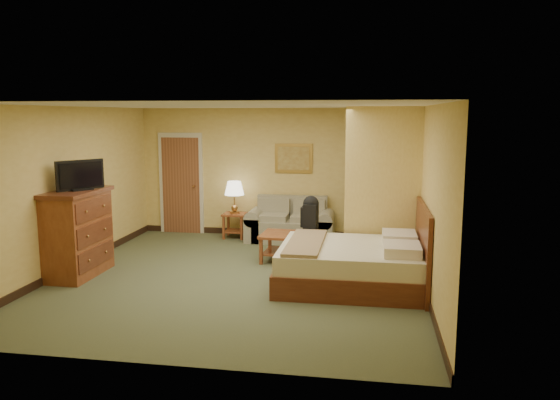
% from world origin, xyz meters
% --- Properties ---
extents(floor, '(6.00, 6.00, 0.00)m').
position_xyz_m(floor, '(0.00, 0.00, 0.00)').
color(floor, '#4D5436').
rests_on(floor, ground).
extents(ceiling, '(6.00, 6.00, 0.00)m').
position_xyz_m(ceiling, '(0.00, 0.00, 2.60)').
color(ceiling, white).
rests_on(ceiling, back_wall).
extents(back_wall, '(5.50, 0.02, 2.60)m').
position_xyz_m(back_wall, '(0.00, 3.00, 1.30)').
color(back_wall, '#DDBA5E').
rests_on(back_wall, floor).
extents(left_wall, '(0.02, 6.00, 2.60)m').
position_xyz_m(left_wall, '(-2.75, 0.00, 1.30)').
color(left_wall, '#DDBA5E').
rests_on(left_wall, floor).
extents(right_wall, '(0.02, 6.00, 2.60)m').
position_xyz_m(right_wall, '(2.75, 0.00, 1.30)').
color(right_wall, '#DDBA5E').
rests_on(right_wall, floor).
extents(partition, '(1.20, 0.15, 2.60)m').
position_xyz_m(partition, '(2.15, 0.93, 1.30)').
color(partition, '#DDBA5E').
rests_on(partition, floor).
extents(door, '(0.94, 0.16, 2.10)m').
position_xyz_m(door, '(-1.95, 2.96, 1.03)').
color(door, beige).
rests_on(door, floor).
extents(baseboard, '(5.50, 0.02, 0.12)m').
position_xyz_m(baseboard, '(0.00, 2.99, 0.06)').
color(baseboard, black).
rests_on(baseboard, floor).
extents(loveseat, '(1.71, 0.80, 0.87)m').
position_xyz_m(loveseat, '(0.42, 2.57, 0.28)').
color(loveseat, gray).
rests_on(loveseat, floor).
extents(side_table, '(0.46, 0.46, 0.50)m').
position_xyz_m(side_table, '(-0.73, 2.65, 0.33)').
color(side_table, brown).
rests_on(side_table, floor).
extents(table_lamp, '(0.39, 0.39, 0.65)m').
position_xyz_m(table_lamp, '(-0.73, 2.65, 0.99)').
color(table_lamp, '#AF7B40').
rests_on(table_lamp, side_table).
extents(coffee_table, '(0.77, 0.77, 0.47)m').
position_xyz_m(coffee_table, '(0.52, 1.08, 0.34)').
color(coffee_table, brown).
rests_on(coffee_table, floor).
extents(wall_picture, '(0.76, 0.04, 0.59)m').
position_xyz_m(wall_picture, '(0.42, 2.97, 1.60)').
color(wall_picture, '#B78E3F').
rests_on(wall_picture, back_wall).
extents(dresser, '(0.66, 1.25, 1.34)m').
position_xyz_m(dresser, '(-2.48, -0.28, 0.68)').
color(dresser, brown).
rests_on(dresser, floor).
extents(tv, '(0.46, 0.66, 0.46)m').
position_xyz_m(tv, '(-2.38, -0.28, 1.55)').
color(tv, black).
rests_on(tv, dresser).
extents(bed, '(2.19, 1.86, 1.20)m').
position_xyz_m(bed, '(1.81, -0.10, 0.33)').
color(bed, '#522213').
rests_on(bed, floor).
extents(backpack, '(0.26, 0.34, 0.56)m').
position_xyz_m(backpack, '(1.00, 0.93, 0.89)').
color(backpack, black).
rests_on(backpack, bed).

